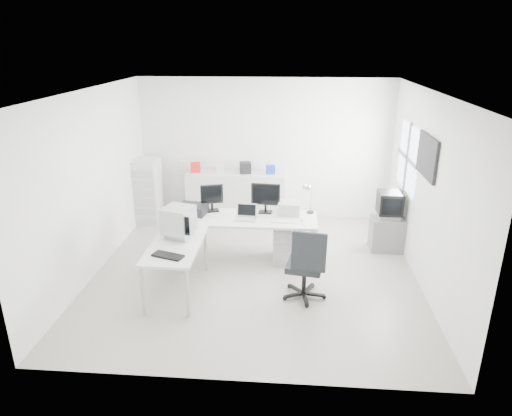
# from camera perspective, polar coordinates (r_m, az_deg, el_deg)

# --- Properties ---
(floor) EXTENTS (5.00, 5.00, 0.01)m
(floor) POSITION_cam_1_polar(r_m,az_deg,el_deg) (7.34, -0.12, -7.88)
(floor) COLOR silver
(floor) RESTS_ON ground
(ceiling) EXTENTS (5.00, 5.00, 0.01)m
(ceiling) POSITION_cam_1_polar(r_m,az_deg,el_deg) (6.51, -0.14, 14.40)
(ceiling) COLOR white
(ceiling) RESTS_ON back_wall
(back_wall) EXTENTS (5.00, 0.02, 2.80)m
(back_wall) POSITION_cam_1_polar(r_m,az_deg,el_deg) (9.20, 1.14, 7.32)
(back_wall) COLOR white
(back_wall) RESTS_ON floor
(left_wall) EXTENTS (0.02, 5.00, 2.80)m
(left_wall) POSITION_cam_1_polar(r_m,az_deg,el_deg) (7.42, -19.78, 2.89)
(left_wall) COLOR white
(left_wall) RESTS_ON floor
(right_wall) EXTENTS (0.02, 5.00, 2.80)m
(right_wall) POSITION_cam_1_polar(r_m,az_deg,el_deg) (7.06, 20.56, 1.92)
(right_wall) COLOR white
(right_wall) RESTS_ON floor
(window) EXTENTS (0.02, 1.20, 1.10)m
(window) POSITION_cam_1_polar(r_m,az_deg,el_deg) (8.11, 18.43, 5.95)
(window) COLOR white
(window) RESTS_ON right_wall
(wall_picture) EXTENTS (0.04, 0.90, 0.60)m
(wall_picture) POSITION_cam_1_polar(r_m,az_deg,el_deg) (7.01, 20.61, 6.07)
(wall_picture) COLOR black
(wall_picture) RESTS_ON right_wall
(main_desk) EXTENTS (2.40, 0.80, 0.75)m
(main_desk) POSITION_cam_1_polar(r_m,az_deg,el_deg) (7.57, -1.59, -3.81)
(main_desk) COLOR silver
(main_desk) RESTS_ON floor
(side_desk) EXTENTS (0.70, 1.40, 0.75)m
(side_desk) POSITION_cam_1_polar(r_m,az_deg,el_deg) (6.74, -9.85, -7.35)
(side_desk) COLOR silver
(side_desk) RESTS_ON floor
(drawer_pedestal) EXTENTS (0.40, 0.50, 0.60)m
(drawer_pedestal) POSITION_cam_1_polar(r_m,az_deg,el_deg) (7.61, 3.71, -4.34)
(drawer_pedestal) COLOR silver
(drawer_pedestal) RESTS_ON floor
(inkjet_printer) EXTENTS (0.50, 0.42, 0.16)m
(inkjet_printer) POSITION_cam_1_polar(r_m,az_deg,el_deg) (7.62, -7.91, -0.14)
(inkjet_printer) COLOR black
(inkjet_printer) RESTS_ON main_desk
(lcd_monitor_small) EXTENTS (0.42, 0.31, 0.47)m
(lcd_monitor_small) POSITION_cam_1_polar(r_m,az_deg,el_deg) (7.65, -5.54, 1.28)
(lcd_monitor_small) COLOR black
(lcd_monitor_small) RESTS_ON main_desk
(lcd_monitor_large) EXTENTS (0.49, 0.23, 0.50)m
(lcd_monitor_large) POSITION_cam_1_polar(r_m,az_deg,el_deg) (7.55, 1.20, 1.21)
(lcd_monitor_large) COLOR black
(lcd_monitor_large) RESTS_ON main_desk
(laptop) EXTENTS (0.36, 0.37, 0.22)m
(laptop) POSITION_cam_1_polar(r_m,az_deg,el_deg) (7.29, -1.32, -0.65)
(laptop) COLOR #B7B7BA
(laptop) RESTS_ON main_desk
(white_keyboard) EXTENTS (0.39, 0.13, 0.02)m
(white_keyboard) POSITION_cam_1_polar(r_m,az_deg,el_deg) (7.25, 3.37, -1.69)
(white_keyboard) COLOR silver
(white_keyboard) RESTS_ON main_desk
(white_mouse) EXTENTS (0.05, 0.05, 0.05)m
(white_mouse) POSITION_cam_1_polar(r_m,az_deg,el_deg) (7.29, 5.74, -1.48)
(white_mouse) COLOR silver
(white_mouse) RESTS_ON main_desk
(laser_printer) EXTENTS (0.38, 0.34, 0.20)m
(laser_printer) POSITION_cam_1_polar(r_m,az_deg,el_deg) (7.56, 4.21, -0.01)
(laser_printer) COLOR #A3A3A3
(laser_printer) RESTS_ON main_desk
(desk_lamp) EXTENTS (0.19, 0.19, 0.51)m
(desk_lamp) POSITION_cam_1_polar(r_m,az_deg,el_deg) (7.59, 6.89, 1.21)
(desk_lamp) COLOR silver
(desk_lamp) RESTS_ON main_desk
(crt_monitor) EXTENTS (0.48, 0.48, 0.45)m
(crt_monitor) POSITION_cam_1_polar(r_m,az_deg,el_deg) (6.71, -9.65, -1.83)
(crt_monitor) COLOR #B7B7BA
(crt_monitor) RESTS_ON side_desk
(black_keyboard) EXTENTS (0.46, 0.30, 0.03)m
(black_keyboard) POSITION_cam_1_polar(r_m,az_deg,el_deg) (6.22, -10.95, -5.86)
(black_keyboard) COLOR black
(black_keyboard) RESTS_ON side_desk
(office_chair) EXTENTS (0.73, 0.73, 1.10)m
(office_chair) POSITION_cam_1_polar(r_m,az_deg,el_deg) (6.45, 6.12, -6.75)
(office_chair) COLOR #222527
(office_chair) RESTS_ON floor
(tv_cabinet) EXTENTS (0.55, 0.45, 0.60)m
(tv_cabinet) POSITION_cam_1_polar(r_m,az_deg,el_deg) (8.27, 16.00, -3.07)
(tv_cabinet) COLOR slate
(tv_cabinet) RESTS_ON floor
(crt_tv) EXTENTS (0.50, 0.48, 0.45)m
(crt_tv) POSITION_cam_1_polar(r_m,az_deg,el_deg) (8.08, 16.36, 0.33)
(crt_tv) COLOR black
(crt_tv) RESTS_ON tv_cabinet
(sideboard) EXTENTS (1.95, 0.49, 0.98)m
(sideboard) POSITION_cam_1_polar(r_m,az_deg,el_deg) (9.25, -2.55, 1.51)
(sideboard) COLOR silver
(sideboard) RESTS_ON floor
(clutter_box_a) EXTENTS (0.21, 0.19, 0.19)m
(clutter_box_a) POSITION_cam_1_polar(r_m,az_deg,el_deg) (9.21, -7.57, 5.05)
(clutter_box_a) COLOR red
(clutter_box_a) RESTS_ON sideboard
(clutter_box_b) EXTENTS (0.16, 0.14, 0.16)m
(clutter_box_b) POSITION_cam_1_polar(r_m,az_deg,el_deg) (9.13, -4.48, 4.92)
(clutter_box_b) COLOR silver
(clutter_box_b) RESTS_ON sideboard
(clutter_box_c) EXTENTS (0.25, 0.23, 0.22)m
(clutter_box_c) POSITION_cam_1_polar(r_m,az_deg,el_deg) (9.06, -1.34, 5.06)
(clutter_box_c) COLOR black
(clutter_box_c) RESTS_ON sideboard
(clutter_box_d) EXTENTS (0.19, 0.17, 0.17)m
(clutter_box_d) POSITION_cam_1_polar(r_m,az_deg,el_deg) (9.03, 1.83, 4.84)
(clutter_box_d) COLOR #1731A7
(clutter_box_d) RESTS_ON sideboard
(clutter_bottle) EXTENTS (0.07, 0.07, 0.22)m
(clutter_bottle) POSITION_cam_1_polar(r_m,az_deg,el_deg) (9.31, -9.33, 5.23)
(clutter_bottle) COLOR silver
(clutter_bottle) RESTS_ON sideboard
(filing_cabinet) EXTENTS (0.45, 0.54, 1.29)m
(filing_cabinet) POSITION_cam_1_polar(r_m,az_deg,el_deg) (9.29, -13.30, 2.07)
(filing_cabinet) COLOR silver
(filing_cabinet) RESTS_ON floor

